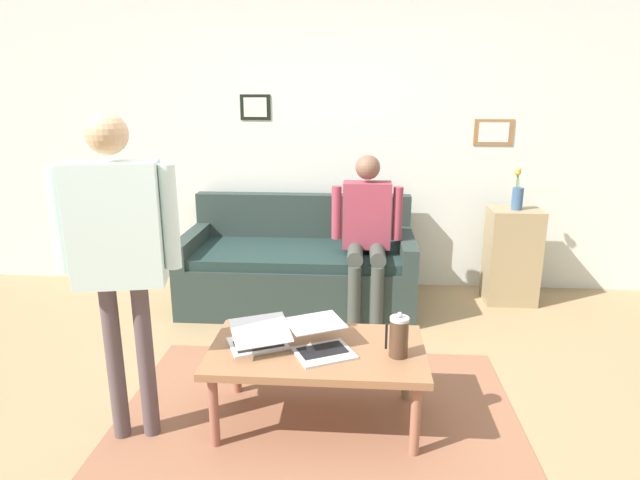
{
  "coord_description": "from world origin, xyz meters",
  "views": [
    {
      "loc": [
        -0.27,
        2.63,
        1.74
      ],
      "look_at": [
        -0.03,
        -0.76,
        0.8
      ],
      "focal_mm": 30.05,
      "sensor_mm": 36.0,
      "label": 1
    }
  ],
  "objects_px": {
    "coffee_table": "(317,356)",
    "french_press": "(399,337)",
    "side_shelf": "(512,256)",
    "couch": "(299,268)",
    "person_seated": "(367,228)",
    "laptop_center": "(259,339)",
    "laptop_left": "(321,342)",
    "flower_vase": "(517,195)",
    "person_standing": "(118,240)"
  },
  "relations": [
    {
      "from": "couch",
      "to": "laptop_left",
      "type": "bearing_deg",
      "value": 100.01
    },
    {
      "from": "laptop_center",
      "to": "side_shelf",
      "type": "xyz_separation_m",
      "value": [
        -1.82,
        -1.87,
        -0.08
      ]
    },
    {
      "from": "french_press",
      "to": "flower_vase",
      "type": "distance_m",
      "value": 2.24
    },
    {
      "from": "laptop_center",
      "to": "flower_vase",
      "type": "bearing_deg",
      "value": -134.12
    },
    {
      "from": "coffee_table",
      "to": "french_press",
      "type": "bearing_deg",
      "value": 171.91
    },
    {
      "from": "coffee_table",
      "to": "person_standing",
      "type": "relative_size",
      "value": 0.69
    },
    {
      "from": "laptop_center",
      "to": "flower_vase",
      "type": "height_order",
      "value": "flower_vase"
    },
    {
      "from": "couch",
      "to": "laptop_left",
      "type": "xyz_separation_m",
      "value": [
        -0.31,
        1.73,
        0.18
      ]
    },
    {
      "from": "person_seated",
      "to": "side_shelf",
      "type": "bearing_deg",
      "value": -162.72
    },
    {
      "from": "coffee_table",
      "to": "laptop_center",
      "type": "xyz_separation_m",
      "value": [
        0.31,
        0.01,
        0.09
      ]
    },
    {
      "from": "coffee_table",
      "to": "person_seated",
      "type": "height_order",
      "value": "person_seated"
    },
    {
      "from": "coffee_table",
      "to": "person_seated",
      "type": "xyz_separation_m",
      "value": [
        -0.27,
        -1.48,
        0.34
      ]
    },
    {
      "from": "side_shelf",
      "to": "french_press",
      "type": "bearing_deg",
      "value": 60.48
    },
    {
      "from": "laptop_center",
      "to": "person_seated",
      "type": "xyz_separation_m",
      "value": [
        -0.58,
        -1.49,
        0.25
      ]
    },
    {
      "from": "laptop_center",
      "to": "french_press",
      "type": "xyz_separation_m",
      "value": [
        -0.73,
        0.05,
        0.06
      ]
    },
    {
      "from": "laptop_center",
      "to": "flower_vase",
      "type": "distance_m",
      "value": 2.64
    },
    {
      "from": "couch",
      "to": "person_standing",
      "type": "relative_size",
      "value": 1.14
    },
    {
      "from": "couch",
      "to": "flower_vase",
      "type": "bearing_deg",
      "value": -175.01
    },
    {
      "from": "person_seated",
      "to": "coffee_table",
      "type": "bearing_deg",
      "value": 79.55
    },
    {
      "from": "couch",
      "to": "french_press",
      "type": "distance_m",
      "value": 1.91
    },
    {
      "from": "couch",
      "to": "laptop_center",
      "type": "xyz_separation_m",
      "value": [
        0.02,
        1.71,
        0.18
      ]
    },
    {
      "from": "person_standing",
      "to": "couch",
      "type": "bearing_deg",
      "value": -109.0
    },
    {
      "from": "side_shelf",
      "to": "laptop_left",
      "type": "bearing_deg",
      "value": 51.8
    },
    {
      "from": "laptop_left",
      "to": "side_shelf",
      "type": "relative_size",
      "value": 0.55
    },
    {
      "from": "coffee_table",
      "to": "person_seated",
      "type": "relative_size",
      "value": 0.89
    },
    {
      "from": "laptop_center",
      "to": "person_standing",
      "type": "relative_size",
      "value": 0.24
    },
    {
      "from": "side_shelf",
      "to": "laptop_center",
      "type": "bearing_deg",
      "value": 45.85
    },
    {
      "from": "coffee_table",
      "to": "person_seated",
      "type": "distance_m",
      "value": 1.54
    },
    {
      "from": "laptop_left",
      "to": "person_seated",
      "type": "distance_m",
      "value": 1.54
    },
    {
      "from": "side_shelf",
      "to": "person_seated",
      "type": "distance_m",
      "value": 1.33
    },
    {
      "from": "side_shelf",
      "to": "couch",
      "type": "bearing_deg",
      "value": 5.03
    },
    {
      "from": "couch",
      "to": "side_shelf",
      "type": "relative_size",
      "value": 2.33
    },
    {
      "from": "couch",
      "to": "person_seated",
      "type": "relative_size",
      "value": 1.47
    },
    {
      "from": "coffee_table",
      "to": "person_standing",
      "type": "xyz_separation_m",
      "value": [
        0.94,
        0.19,
        0.67
      ]
    },
    {
      "from": "coffee_table",
      "to": "side_shelf",
      "type": "height_order",
      "value": "side_shelf"
    },
    {
      "from": "couch",
      "to": "french_press",
      "type": "bearing_deg",
      "value": 111.79
    },
    {
      "from": "french_press",
      "to": "person_standing",
      "type": "height_order",
      "value": "person_standing"
    },
    {
      "from": "person_seated",
      "to": "laptop_center",
      "type": "bearing_deg",
      "value": 68.66
    },
    {
      "from": "couch",
      "to": "laptop_center",
      "type": "relative_size",
      "value": 4.78
    },
    {
      "from": "laptop_left",
      "to": "laptop_center",
      "type": "xyz_separation_m",
      "value": [
        0.33,
        -0.02,
        -0.0
      ]
    },
    {
      "from": "flower_vase",
      "to": "person_standing",
      "type": "relative_size",
      "value": 0.21
    },
    {
      "from": "couch",
      "to": "flower_vase",
      "type": "height_order",
      "value": "flower_vase"
    },
    {
      "from": "laptop_center",
      "to": "french_press",
      "type": "bearing_deg",
      "value": 176.21
    },
    {
      "from": "person_standing",
      "to": "laptop_center",
      "type": "bearing_deg",
      "value": -163.92
    },
    {
      "from": "french_press",
      "to": "person_standing",
      "type": "bearing_deg",
      "value": 5.58
    },
    {
      "from": "laptop_left",
      "to": "flower_vase",
      "type": "xyz_separation_m",
      "value": [
        -1.48,
        -1.89,
        0.45
      ]
    },
    {
      "from": "coffee_table",
      "to": "couch",
      "type": "bearing_deg",
      "value": -80.53
    },
    {
      "from": "coffee_table",
      "to": "person_standing",
      "type": "bearing_deg",
      "value": 11.61
    },
    {
      "from": "laptop_center",
      "to": "flower_vase",
      "type": "relative_size",
      "value": 1.12
    },
    {
      "from": "coffee_table",
      "to": "laptop_left",
      "type": "xyz_separation_m",
      "value": [
        -0.02,
        0.03,
        0.09
      ]
    }
  ]
}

